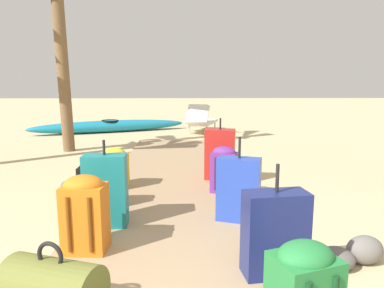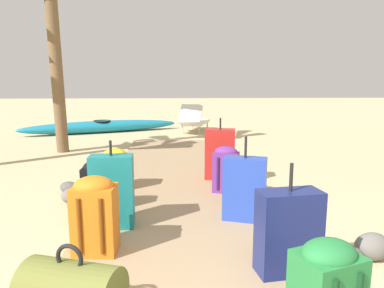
{
  "view_description": "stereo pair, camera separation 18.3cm",
  "coord_description": "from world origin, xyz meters",
  "px_view_note": "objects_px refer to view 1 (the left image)",
  "views": [
    {
      "loc": [
        0.08,
        -0.71,
        1.36
      ],
      "look_at": [
        0.19,
        4.0,
        0.55
      ],
      "focal_mm": 33.01,
      "sensor_mm": 36.0,
      "label": 1
    },
    {
      "loc": [
        -0.11,
        -0.7,
        1.36
      ],
      "look_at": [
        0.19,
        4.0,
        0.55
      ],
      "focal_mm": 33.01,
      "sensor_mm": 36.0,
      "label": 2
    }
  ],
  "objects_px": {
    "backpack_purple": "(224,168)",
    "lounge_chair": "(202,120)",
    "suitcase_navy": "(275,233)",
    "suitcase_teal": "(106,190)",
    "suitcase_red": "(220,154)",
    "kayak": "(110,126)",
    "suitcase_blue": "(239,189)",
    "duffel_bag_olive": "(53,288)",
    "backpack_black": "(95,182)",
    "backpack_orange": "(85,211)",
    "backpack_yellow": "(115,167)"
  },
  "relations": [
    {
      "from": "suitcase_navy",
      "to": "kayak",
      "type": "distance_m",
      "value": 8.22
    },
    {
      "from": "suitcase_navy",
      "to": "suitcase_red",
      "type": "bearing_deg",
      "value": 92.82
    },
    {
      "from": "suitcase_teal",
      "to": "suitcase_red",
      "type": "relative_size",
      "value": 0.95
    },
    {
      "from": "backpack_black",
      "to": "suitcase_navy",
      "type": "bearing_deg",
      "value": -41.27
    },
    {
      "from": "backpack_yellow",
      "to": "backpack_black",
      "type": "distance_m",
      "value": 0.73
    },
    {
      "from": "suitcase_navy",
      "to": "backpack_purple",
      "type": "distance_m",
      "value": 1.84
    },
    {
      "from": "backpack_yellow",
      "to": "backpack_black",
      "type": "relative_size",
      "value": 0.97
    },
    {
      "from": "backpack_yellow",
      "to": "suitcase_teal",
      "type": "height_order",
      "value": "suitcase_teal"
    },
    {
      "from": "duffel_bag_olive",
      "to": "suitcase_teal",
      "type": "xyz_separation_m",
      "value": [
        0.02,
        1.27,
        0.16
      ]
    },
    {
      "from": "suitcase_teal",
      "to": "backpack_orange",
      "type": "bearing_deg",
      "value": -95.98
    },
    {
      "from": "backpack_black",
      "to": "suitcase_blue",
      "type": "distance_m",
      "value": 1.48
    },
    {
      "from": "duffel_bag_olive",
      "to": "kayak",
      "type": "bearing_deg",
      "value": 99.45
    },
    {
      "from": "suitcase_red",
      "to": "duffel_bag_olive",
      "type": "bearing_deg",
      "value": -113.09
    },
    {
      "from": "suitcase_teal",
      "to": "kayak",
      "type": "distance_m",
      "value": 7.04
    },
    {
      "from": "suitcase_navy",
      "to": "suitcase_red",
      "type": "xyz_separation_m",
      "value": [
        -0.12,
        2.44,
        0.05
      ]
    },
    {
      "from": "suitcase_blue",
      "to": "lounge_chair",
      "type": "bearing_deg",
      "value": 90.04
    },
    {
      "from": "backpack_orange",
      "to": "backpack_purple",
      "type": "height_order",
      "value": "backpack_orange"
    },
    {
      "from": "suitcase_navy",
      "to": "duffel_bag_olive",
      "type": "relative_size",
      "value": 1.25
    },
    {
      "from": "suitcase_blue",
      "to": "backpack_purple",
      "type": "xyz_separation_m",
      "value": [
        -0.04,
        0.87,
        -0.01
      ]
    },
    {
      "from": "duffel_bag_olive",
      "to": "backpack_purple",
      "type": "height_order",
      "value": "backpack_purple"
    },
    {
      "from": "suitcase_teal",
      "to": "suitcase_blue",
      "type": "xyz_separation_m",
      "value": [
        1.22,
        0.09,
        -0.03
      ]
    },
    {
      "from": "suitcase_navy",
      "to": "suitcase_teal",
      "type": "bearing_deg",
      "value": 146.47
    },
    {
      "from": "backpack_black",
      "to": "backpack_orange",
      "type": "relative_size",
      "value": 0.86
    },
    {
      "from": "backpack_orange",
      "to": "backpack_purple",
      "type": "bearing_deg",
      "value": 49.96
    },
    {
      "from": "suitcase_teal",
      "to": "kayak",
      "type": "height_order",
      "value": "suitcase_teal"
    },
    {
      "from": "suitcase_red",
      "to": "lounge_chair",
      "type": "xyz_separation_m",
      "value": [
        0.02,
        5.35,
        -0.09
      ]
    },
    {
      "from": "suitcase_navy",
      "to": "suitcase_teal",
      "type": "distance_m",
      "value": 1.57
    },
    {
      "from": "duffel_bag_olive",
      "to": "backpack_black",
      "type": "xyz_separation_m",
      "value": [
        -0.19,
        1.75,
        0.11
      ]
    },
    {
      "from": "suitcase_teal",
      "to": "suitcase_blue",
      "type": "distance_m",
      "value": 1.22
    },
    {
      "from": "backpack_black",
      "to": "suitcase_teal",
      "type": "distance_m",
      "value": 0.52
    },
    {
      "from": "suitcase_red",
      "to": "kayak",
      "type": "xyz_separation_m",
      "value": [
        -2.57,
        5.32,
        -0.25
      ]
    },
    {
      "from": "suitcase_navy",
      "to": "suitcase_blue",
      "type": "distance_m",
      "value": 0.97
    },
    {
      "from": "backpack_yellow",
      "to": "suitcase_blue",
      "type": "xyz_separation_m",
      "value": [
        1.37,
        -1.1,
        0.04
      ]
    },
    {
      "from": "backpack_yellow",
      "to": "backpack_purple",
      "type": "bearing_deg",
      "value": -9.83
    },
    {
      "from": "suitcase_teal",
      "to": "suitcase_red",
      "type": "xyz_separation_m",
      "value": [
        1.19,
        1.57,
        0.01
      ]
    },
    {
      "from": "backpack_orange",
      "to": "suitcase_navy",
      "type": "bearing_deg",
      "value": -15.34
    },
    {
      "from": "suitcase_navy",
      "to": "suitcase_teal",
      "type": "height_order",
      "value": "suitcase_teal"
    },
    {
      "from": "kayak",
      "to": "suitcase_red",
      "type": "bearing_deg",
      "value": -64.19
    },
    {
      "from": "backpack_orange",
      "to": "duffel_bag_olive",
      "type": "bearing_deg",
      "value": -87.89
    },
    {
      "from": "backpack_black",
      "to": "suitcase_blue",
      "type": "bearing_deg",
      "value": -14.73
    },
    {
      "from": "suitcase_red",
      "to": "backpack_yellow",
      "type": "bearing_deg",
      "value": -164.3
    },
    {
      "from": "backpack_yellow",
      "to": "kayak",
      "type": "relative_size",
      "value": 0.12
    },
    {
      "from": "suitcase_teal",
      "to": "duffel_bag_olive",
      "type": "bearing_deg",
      "value": -91.04
    },
    {
      "from": "backpack_orange",
      "to": "kayak",
      "type": "distance_m",
      "value": 7.51
    },
    {
      "from": "duffel_bag_olive",
      "to": "backpack_black",
      "type": "bearing_deg",
      "value": 96.26
    },
    {
      "from": "suitcase_red",
      "to": "kayak",
      "type": "height_order",
      "value": "suitcase_red"
    },
    {
      "from": "backpack_purple",
      "to": "lounge_chair",
      "type": "height_order",
      "value": "lounge_chair"
    },
    {
      "from": "backpack_yellow",
      "to": "duffel_bag_olive",
      "type": "height_order",
      "value": "backpack_yellow"
    },
    {
      "from": "duffel_bag_olive",
      "to": "backpack_orange",
      "type": "relative_size",
      "value": 1.02
    },
    {
      "from": "suitcase_navy",
      "to": "lounge_chair",
      "type": "bearing_deg",
      "value": 90.74
    }
  ]
}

